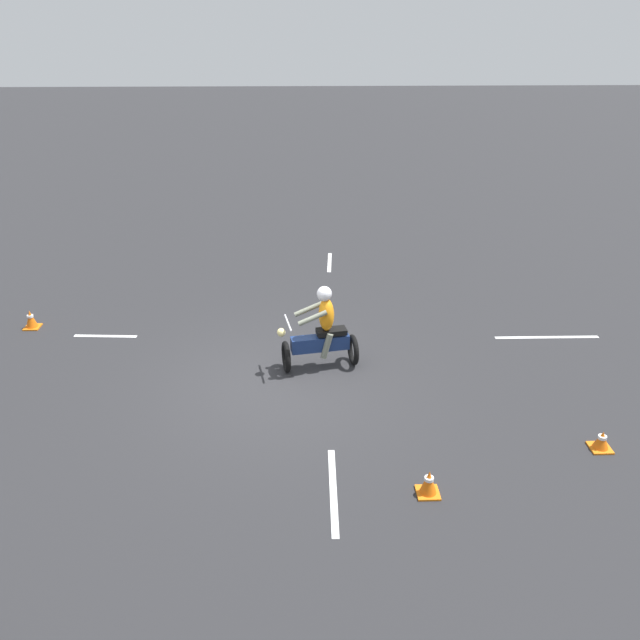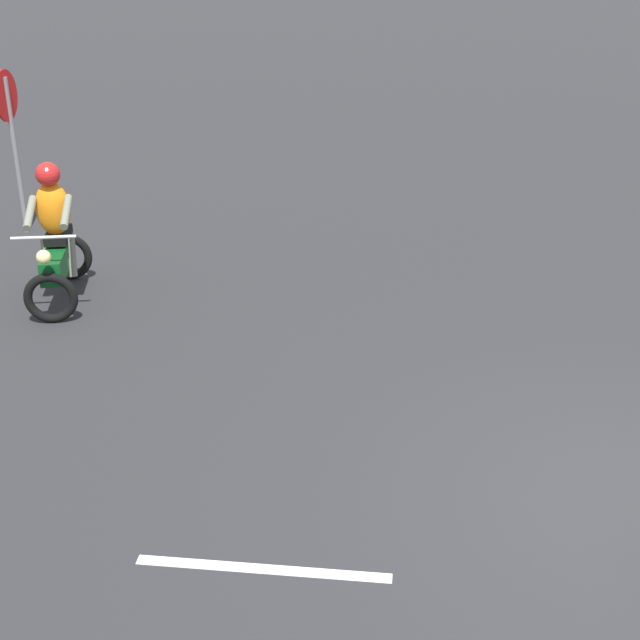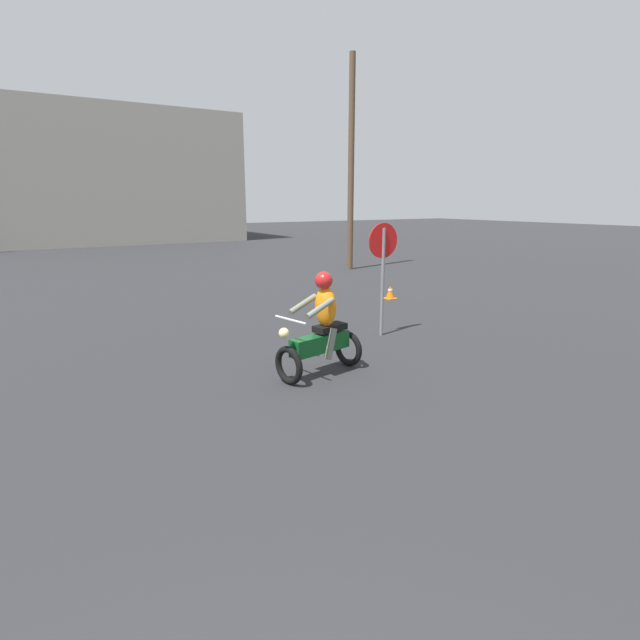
% 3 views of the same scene
% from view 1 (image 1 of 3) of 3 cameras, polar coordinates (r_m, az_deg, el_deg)
% --- Properties ---
extents(ground_plane, '(120.00, 120.00, 0.00)m').
position_cam_1_polar(ground_plane, '(11.45, -3.76, -5.92)').
color(ground_plane, '#28282B').
extents(motorcycle_rider_foreground, '(1.55, 0.87, 1.66)m').
position_cam_1_polar(motorcycle_rider_foreground, '(11.65, 0.17, -1.20)').
color(motorcycle_rider_foreground, black).
rests_on(motorcycle_rider_foreground, ground).
extents(traffic_cone_near_left, '(0.32, 0.32, 0.39)m').
position_cam_1_polar(traffic_cone_near_left, '(9.07, 9.90, -14.47)').
color(traffic_cone_near_left, orange).
rests_on(traffic_cone_near_left, ground).
extents(traffic_cone_near_right, '(0.32, 0.32, 0.31)m').
position_cam_1_polar(traffic_cone_near_right, '(10.69, 24.35, -10.02)').
color(traffic_cone_near_right, orange).
rests_on(traffic_cone_near_right, ground).
extents(traffic_cone_mid_left, '(0.32, 0.32, 0.41)m').
position_cam_1_polar(traffic_cone_mid_left, '(14.78, -24.92, 0.04)').
color(traffic_cone_mid_left, orange).
rests_on(traffic_cone_mid_left, ground).
extents(lane_stripe_e, '(1.33, 0.19, 0.01)m').
position_cam_1_polar(lane_stripe_e, '(13.89, -19.02, -1.39)').
color(lane_stripe_e, silver).
rests_on(lane_stripe_e, ground).
extents(lane_stripe_n, '(0.14, 1.84, 0.01)m').
position_cam_1_polar(lane_stripe_n, '(9.11, 1.22, -15.31)').
color(lane_stripe_n, silver).
rests_on(lane_stripe_n, ground).
extents(lane_stripe_w, '(2.19, 0.13, 0.01)m').
position_cam_1_polar(lane_stripe_w, '(13.92, 20.03, -1.49)').
color(lane_stripe_w, silver).
rests_on(lane_stripe_w, ground).
extents(lane_stripe_s, '(0.20, 1.50, 0.01)m').
position_cam_1_polar(lane_stripe_s, '(17.25, 0.88, 5.30)').
color(lane_stripe_s, silver).
rests_on(lane_stripe_s, ground).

